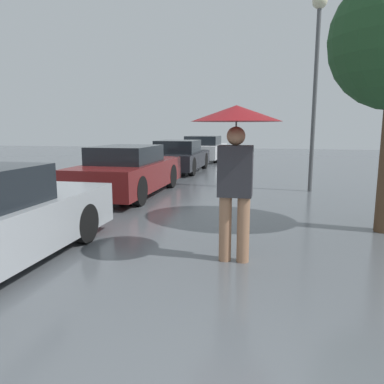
# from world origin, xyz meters

# --- Properties ---
(pedestrian) EXTENTS (1.12, 1.12, 1.99)m
(pedestrian) POSITION_xyz_m (-0.05, 3.03, 1.58)
(pedestrian) COLOR #9E7051
(pedestrian) RESTS_ON ground_plane
(parked_car_second) EXTENTS (1.65, 4.25, 1.27)m
(parked_car_second) POSITION_xyz_m (-3.22, 7.36, 0.61)
(parked_car_second) COLOR maroon
(parked_car_second) RESTS_ON ground_plane
(parked_car_third) EXTENTS (1.75, 3.97, 1.23)m
(parked_car_third) POSITION_xyz_m (-3.25, 12.68, 0.58)
(parked_car_third) COLOR black
(parked_car_third) RESTS_ON ground_plane
(parked_car_farthest) EXTENTS (1.90, 4.49, 1.29)m
(parked_car_farthest) POSITION_xyz_m (-3.23, 17.96, 0.61)
(parked_car_farthest) COLOR silver
(parked_car_farthest) RESTS_ON ground_plane
(street_lamp) EXTENTS (0.38, 0.38, 5.05)m
(street_lamp) POSITION_xyz_m (1.41, 8.90, 3.58)
(street_lamp) COLOR #515456
(street_lamp) RESTS_ON ground_plane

